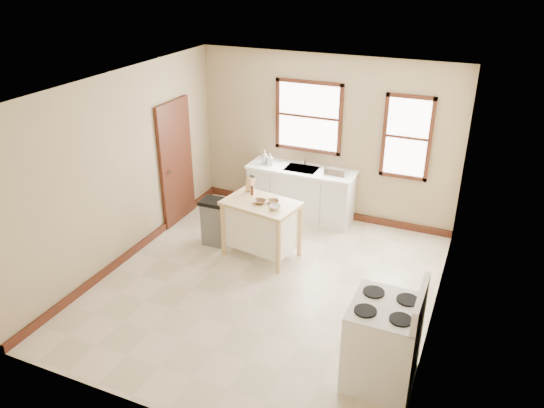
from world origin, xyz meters
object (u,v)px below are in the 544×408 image
at_px(bowl_a, 260,202).
at_px(bowl_b, 273,202).
at_px(kitchen_island, 261,229).
at_px(bowl_c, 275,207).
at_px(soap_bottle_a, 265,157).
at_px(gas_stove, 384,333).
at_px(knife_block, 250,185).
at_px(pepper_grinder, 252,191).
at_px(soap_bottle_b, 270,159).
at_px(dish_rack, 336,172).
at_px(trash_bin, 215,222).

bearing_deg(bowl_a, bowl_b, 26.21).
relative_size(kitchen_island, bowl_c, 6.47).
height_order(soap_bottle_a, bowl_c, soap_bottle_a).
height_order(bowl_b, gas_stove, gas_stove).
bearing_deg(soap_bottle_a, knife_block, -82.61).
bearing_deg(bowl_b, gas_stove, -42.61).
distance_m(pepper_grinder, bowl_b, 0.42).
height_order(soap_bottle_a, soap_bottle_b, soap_bottle_a).
bearing_deg(bowl_b, pepper_grinder, 162.62).
bearing_deg(knife_block, bowl_b, -12.12).
xyz_separation_m(soap_bottle_a, gas_stove, (2.85, -3.29, -0.43)).
relative_size(dish_rack, bowl_b, 2.24).
distance_m(knife_block, bowl_c, 0.75).
bearing_deg(soap_bottle_b, bowl_c, -81.82).
xyz_separation_m(pepper_grinder, bowl_c, (0.51, -0.30, -0.05)).
bearing_deg(soap_bottle_b, trash_bin, -122.71).
height_order(bowl_c, trash_bin, bowl_c).
distance_m(pepper_grinder, bowl_c, 0.59).
height_order(kitchen_island, bowl_c, bowl_c).
relative_size(dish_rack, pepper_grinder, 2.55).
height_order(soap_bottle_b, trash_bin, soap_bottle_b).
height_order(soap_bottle_a, knife_block, soap_bottle_a).
height_order(dish_rack, trash_bin, dish_rack).
bearing_deg(knife_block, gas_stove, -24.11).
bearing_deg(bowl_b, soap_bottle_a, 118.66).
height_order(soap_bottle_a, bowl_a, soap_bottle_a).
xyz_separation_m(soap_bottle_b, kitchen_island, (0.47, -1.40, -0.57)).
height_order(soap_bottle_a, pepper_grinder, soap_bottle_a).
distance_m(trash_bin, gas_stove, 3.66).
bearing_deg(gas_stove, kitchen_island, 140.34).
xyz_separation_m(bowl_a, gas_stove, (2.28, -1.85, -0.30)).
distance_m(dish_rack, knife_block, 1.53).
bearing_deg(bowl_c, trash_bin, 171.71).
bearing_deg(bowl_c, knife_block, 143.71).
xyz_separation_m(dish_rack, bowl_b, (-0.54, -1.39, -0.05)).
xyz_separation_m(bowl_c, gas_stove, (2.00, -1.76, -0.31)).
distance_m(soap_bottle_a, bowl_c, 1.75).
relative_size(soap_bottle_b, trash_bin, 0.27).
distance_m(soap_bottle_b, dish_rack, 1.18).
height_order(kitchen_island, gas_stove, gas_stove).
height_order(kitchen_island, bowl_b, bowl_b).
bearing_deg(pepper_grinder, trash_bin, -167.06).
bearing_deg(soap_bottle_b, gas_stove, -67.92).
distance_m(soap_bottle_a, trash_bin, 1.54).
xyz_separation_m(kitchen_island, trash_bin, (-0.83, 0.04, -0.07)).
bearing_deg(soap_bottle_a, trash_bin, -106.18).
relative_size(knife_block, bowl_c, 1.18).
bearing_deg(soap_bottle_a, bowl_a, -73.93).
height_order(bowl_b, bowl_c, bowl_c).
bearing_deg(dish_rack, pepper_grinder, -113.87).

